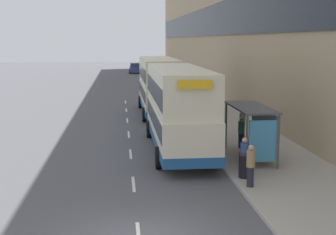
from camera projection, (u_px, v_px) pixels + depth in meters
name	position (u px, v px, depth m)	size (l,w,h in m)	color
pavement	(184.00, 91.00, 51.65)	(5.00, 93.00, 0.14)	#A39E93
terrace_facade	(220.00, 14.00, 50.66)	(3.10, 93.00, 17.02)	tan
lane_mark_0	(139.00, 235.00, 13.77)	(0.12, 2.00, 0.01)	silver
lane_mark_1	(133.00, 184.00, 18.68)	(0.12, 2.00, 0.01)	silver
lane_mark_2	(131.00, 154.00, 23.59)	(0.12, 2.00, 0.01)	silver
lane_mark_3	(129.00, 134.00, 28.51)	(0.12, 2.00, 0.01)	silver
lane_mark_4	(127.00, 120.00, 33.42)	(0.12, 2.00, 0.01)	silver
lane_mark_5	(126.00, 110.00, 38.33)	(0.12, 2.00, 0.01)	silver
lane_mark_6	(126.00, 102.00, 43.24)	(0.12, 2.00, 0.01)	silver
bus_shelter	(256.00, 123.00, 21.65)	(1.60, 4.20, 2.48)	#4C4C51
double_decker_bus_near	(178.00, 107.00, 23.92)	(2.85, 10.58, 4.30)	beige
double_decker_bus_ahead	(159.00, 85.00, 35.86)	(2.85, 10.37, 4.30)	beige
car_0	(135.00, 68.00, 80.31)	(1.94, 3.99, 1.77)	navy
pedestrian_at_shelter	(251.00, 165.00, 17.79)	(0.32, 0.32, 1.64)	#23232D
pedestrian_1	(242.00, 124.00, 26.26)	(0.34, 0.34, 1.73)	#23232D
pedestrian_2	(244.00, 157.00, 19.03)	(0.33, 0.33, 1.65)	#23232D
pedestrian_3	(269.00, 142.00, 21.92)	(0.32, 0.32, 1.63)	#23232D
pedestrian_4	(241.00, 132.00, 24.24)	(0.32, 0.32, 1.62)	#23232D
litter_bin	(245.00, 165.00, 19.04)	(0.55, 0.55, 1.05)	black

